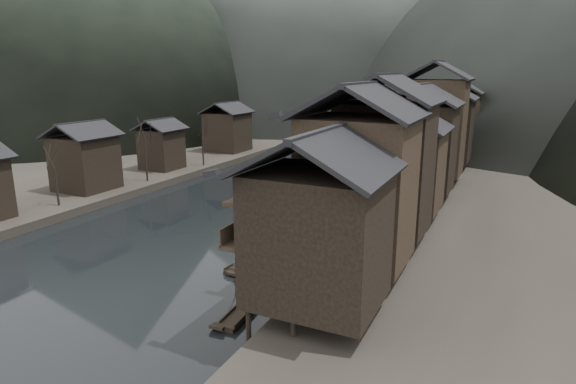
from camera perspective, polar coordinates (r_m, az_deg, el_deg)
The scene contains 12 objects.
water at distance 43.78m, azimuth -14.00°, elevation -6.55°, with size 300.00×300.00×0.00m, color black.
left_bank at distance 95.31m, azimuth -15.16°, elevation 4.99°, with size 40.00×200.00×1.20m, color #2D2823.
stilt_houses at distance 51.99m, azimuth 15.15°, elevation 6.76°, with size 9.00×67.60×16.49m.
left_houses at distance 70.34m, azimuth -16.90°, elevation 5.87°, with size 8.10×53.20×8.73m.
bare_trees at distance 59.61m, azimuth -21.97°, elevation 4.61°, with size 3.62×42.50×7.24m.
moored_sampans at distance 61.69m, azimuth 11.06°, elevation -0.08°, with size 2.80×72.27×0.47m.
midriver_boats at distance 83.85m, azimuth 5.49°, elevation 3.92°, with size 8.67×23.09×0.45m.
stone_bridge at distance 107.08m, azimuth 11.20°, elevation 8.63°, with size 40.00×6.00×9.00m.
hero_sampan at distance 39.24m, azimuth -4.90°, elevation -8.33°, with size 1.44×5.36×0.44m.
cargo_heap at distance 39.22m, azimuth -4.75°, elevation -7.41°, with size 1.17×1.53×0.70m, color black.
boatman at distance 37.30m, azimuth -6.22°, elevation -7.78°, with size 0.63×0.41×1.72m, color #4D4D4F.
bamboo_pole at distance 36.23m, azimuth -6.07°, elevation -3.70°, with size 0.06×0.06×4.44m, color #8C7A51.
Camera 1 is at (26.61, -31.22, 15.31)m, focal length 30.00 mm.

